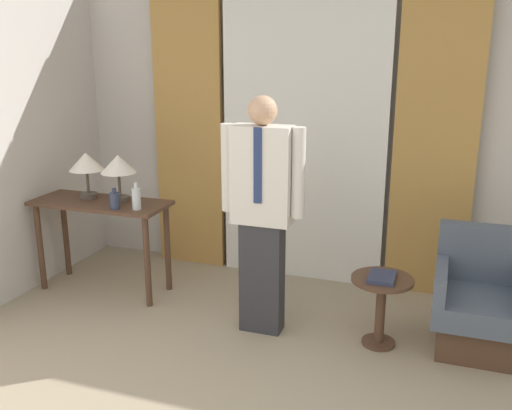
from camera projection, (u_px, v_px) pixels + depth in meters
The scene contains 13 objects.
wall_back at pixel (307, 126), 4.97m from camera, with size 10.00×0.06×2.70m.
curtain_sheer_center at pixel (303, 135), 4.87m from camera, with size 1.43×0.06×2.58m.
curtain_drape_left at pixel (189, 129), 5.21m from camera, with size 0.65×0.06×2.58m.
curtain_drape_right at pixel (435, 142), 4.53m from camera, with size 0.65×0.06×2.58m.
desk at pixel (101, 218), 4.76m from camera, with size 1.15×0.46×0.79m.
table_lamp_left at pixel (86, 164), 4.75m from camera, with size 0.29×0.29×0.39m.
table_lamp_right at pixel (118, 166), 4.65m from camera, with size 0.29×0.29×0.39m.
bottle_near_edge at pixel (115, 200), 4.49m from camera, with size 0.08×0.08×0.17m.
bottle_by_lamp at pixel (136, 198), 4.47m from camera, with size 0.07×0.07×0.22m.
person at pixel (262, 208), 3.99m from camera, with size 0.61×0.21×1.72m.
armchair at pixel (478, 306), 3.92m from camera, with size 0.60×0.64×0.82m.
side_table at pixel (381, 299), 3.94m from camera, with size 0.43×0.43×0.50m.
book at pixel (382, 277), 3.87m from camera, with size 0.18×0.24×0.03m.
Camera 1 is at (1.21, -1.72, 2.05)m, focal length 40.00 mm.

